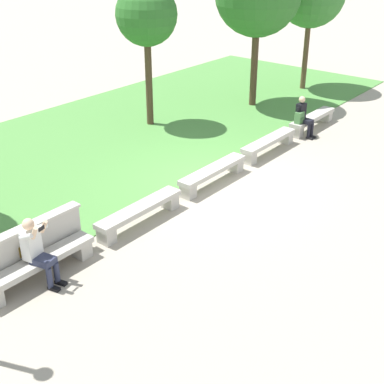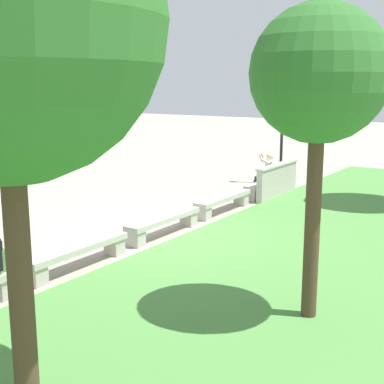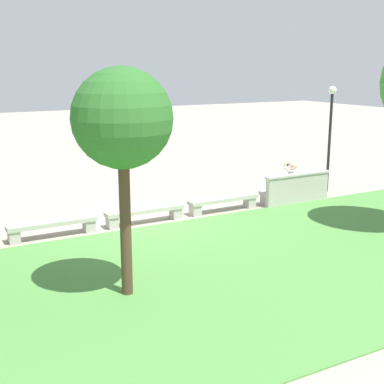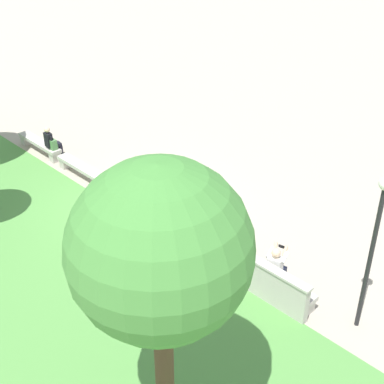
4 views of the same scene
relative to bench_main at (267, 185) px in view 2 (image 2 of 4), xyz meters
The scene contains 11 objects.
ground_plane 5.38m from the bench_main, ahead, with size 80.00×80.00×0.00m, color #A89E8C.
grass_strip 6.94m from the bench_main, 39.19° to the left, with size 25.12×8.00×0.03m, color #518E42.
bench_main is the anchor object (origin of this frame).
bench_near 2.69m from the bench_main, ahead, with size 2.37×0.40×0.45m.
bench_mid 5.37m from the bench_main, ahead, with size 2.37×0.40×0.45m.
bench_far 8.06m from the bench_main, ahead, with size 2.37×0.40×0.45m.
backrest_wall_with_plaque 0.40m from the bench_main, 90.00° to the left, with size 2.53×0.24×1.01m.
person_photographer 0.43m from the bench_main, 119.41° to the right, with size 0.53×0.77×1.32m.
tree_right_background 12.54m from the bench_main, 14.08° to the left, with size 2.97×2.97×5.44m.
tree_far_back 9.42m from the bench_main, 29.68° to the left, with size 1.92×1.92×4.49m.
lamp_post 3.03m from the bench_main, 166.88° to the right, with size 0.28×0.28×3.78m.
Camera 2 is at (9.46, 7.04, 3.40)m, focal length 50.00 mm.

